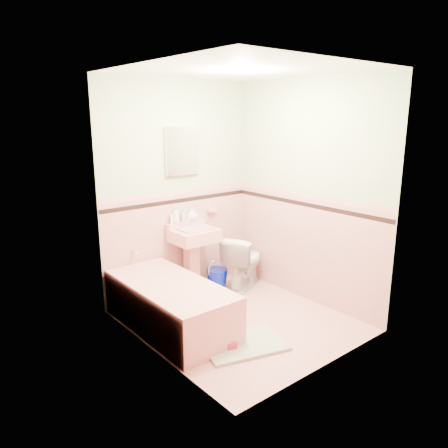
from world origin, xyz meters
TOP-DOWN VIEW (x-y plane):
  - floor at (0.00, 0.00)m, footprint 2.20×2.20m
  - ceiling at (0.00, 0.00)m, footprint 2.20×2.20m
  - wall_back at (0.00, 1.10)m, footprint 2.50×0.00m
  - wall_front at (0.00, -1.10)m, footprint 2.50×0.00m
  - wall_left at (-1.00, 0.00)m, footprint 0.00×2.50m
  - wall_right at (1.00, 0.00)m, footprint 0.00×2.50m
  - wainscot_back at (0.00, 1.09)m, footprint 2.00×0.00m
  - wainscot_front at (0.00, -1.09)m, footprint 2.00×0.00m
  - wainscot_left at (-0.99, 0.00)m, footprint 0.00×2.20m
  - wainscot_right at (0.99, 0.00)m, footprint 0.00×2.20m
  - accent_back at (0.00, 1.08)m, footprint 2.00×0.00m
  - accent_front at (0.00, -1.08)m, footprint 2.00×0.00m
  - accent_left at (-0.98, 0.00)m, footprint 0.00×2.20m
  - accent_right at (0.98, 0.00)m, footprint 0.00×2.20m
  - cap_back at (0.00, 1.08)m, footprint 2.00×0.00m
  - cap_front at (0.00, -1.08)m, footprint 2.00×0.00m
  - cap_left at (-0.98, 0.00)m, footprint 0.00×2.20m
  - cap_right at (0.98, 0.00)m, footprint 0.00×2.20m
  - bathtub at (-0.63, 0.33)m, footprint 0.70×1.50m
  - tub_faucet at (-0.63, 1.05)m, footprint 0.04×0.12m
  - sink at (0.05, 0.86)m, footprint 0.52×0.48m
  - sink_faucet at (0.05, 1.00)m, footprint 0.02×0.02m
  - medicine_cabinet at (0.05, 1.07)m, footprint 0.44×0.04m
  - soap_dish at (0.47, 1.06)m, footprint 0.13×0.07m
  - soap_bottle_left at (-0.08, 1.04)m, footprint 0.10×0.10m
  - soap_bottle_mid at (0.06, 1.04)m, footprint 0.10×0.10m
  - soap_bottle_right at (0.15, 1.04)m, footprint 0.16×0.16m
  - tube at (-0.14, 1.04)m, footprint 0.04×0.04m
  - toilet at (0.67, 0.68)m, footprint 0.75×0.61m
  - bucket at (0.35, 0.81)m, footprint 0.30×0.30m
  - bath_mat at (-0.31, -0.41)m, footprint 0.87×0.70m
  - shoe at (-0.47, -0.40)m, footprint 0.15×0.11m

SIDE VIEW (x-z plane):
  - floor at x=0.00m, z-range 0.00..0.00m
  - bath_mat at x=-0.31m, z-range 0.00..0.03m
  - shoe at x=-0.47m, z-range 0.03..0.08m
  - bucket at x=0.35m, z-range 0.00..0.26m
  - bathtub at x=-0.63m, z-range 0.00..0.45m
  - toilet at x=0.67m, z-range 0.00..0.66m
  - sink at x=0.05m, z-range 0.00..0.81m
  - wainscot_back at x=0.00m, z-range -0.40..1.60m
  - wainscot_front at x=0.00m, z-range -0.40..1.60m
  - wainscot_left at x=-0.99m, z-range -0.50..1.70m
  - wainscot_right at x=0.99m, z-range -0.50..1.70m
  - tub_faucet at x=-0.63m, z-range 0.61..0.65m
  - tube at x=-0.14m, z-range 0.86..0.98m
  - soap_bottle_right at x=0.15m, z-range 0.86..1.03m
  - soap_bottle_mid at x=0.06m, z-range 0.86..1.03m
  - sink_faucet at x=0.05m, z-range 0.90..1.00m
  - soap_dish at x=0.47m, z-range 0.93..0.97m
  - soap_bottle_left at x=-0.08m, z-range 0.86..1.07m
  - accent_left at x=-0.98m, z-range 0.02..2.22m
  - accent_right at x=0.98m, z-range 0.02..2.22m
  - accent_back at x=0.00m, z-range 0.12..2.12m
  - accent_front at x=0.00m, z-range 0.12..2.12m
  - cap_back at x=0.00m, z-range 0.22..2.22m
  - cap_front at x=0.00m, z-range 0.22..2.22m
  - cap_left at x=-0.98m, z-range 0.12..2.32m
  - cap_right at x=0.98m, z-range 0.12..2.32m
  - wall_back at x=0.00m, z-range 0.00..2.50m
  - wall_front at x=0.00m, z-range 0.00..2.50m
  - wall_left at x=-1.00m, z-range 0.00..2.50m
  - wall_right at x=1.00m, z-range 0.00..2.50m
  - medicine_cabinet at x=0.05m, z-range 1.42..1.98m
  - ceiling at x=0.00m, z-range 2.50..2.50m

